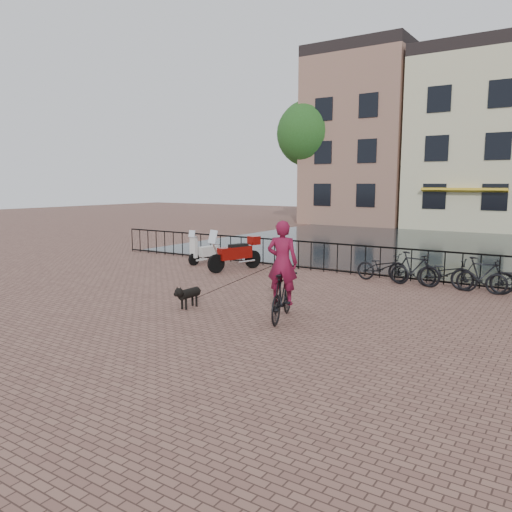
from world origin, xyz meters
The scene contains 14 objects.
ground centered at (0.00, 0.00, 0.00)m, with size 100.00×100.00×0.00m, color brown.
canal_water centered at (0.00, 17.30, 0.00)m, with size 20.00×20.00×0.00m, color black.
railing centered at (0.00, 8.00, 0.50)m, with size 20.00×0.05×1.02m.
canal_house_left centered at (-7.50, 30.00, 6.40)m, with size 7.50×9.00×12.80m.
canal_house_mid centered at (0.50, 30.00, 5.90)m, with size 8.00×9.50×11.80m.
tree_far_left centered at (-11.00, 27.00, 6.73)m, with size 5.04×5.04×9.27m.
cyclist centered at (1.42, 1.92, 0.99)m, with size 1.08×1.98×2.61m.
dog centered at (-1.03, 1.59, 0.29)m, with size 0.28×0.86×0.58m.
motorcycle centered at (-3.21, 6.51, 0.75)m, with size 1.11×2.16×1.50m.
scooter centered at (-5.04, 7.10, 0.67)m, with size 0.64×1.49×1.34m.
parked_bike_0 centered at (1.80, 7.40, 0.45)m, with size 0.60×1.72×0.90m, color black.
parked_bike_1 centered at (2.75, 7.40, 0.50)m, with size 0.47×1.66×1.00m, color black.
parked_bike_2 centered at (3.70, 7.40, 0.45)m, with size 0.60×1.72×0.90m, color black.
parked_bike_3 centered at (4.65, 7.40, 0.50)m, with size 0.47×1.66×1.00m, color black.
Camera 1 is at (6.94, -7.47, 3.04)m, focal length 35.00 mm.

